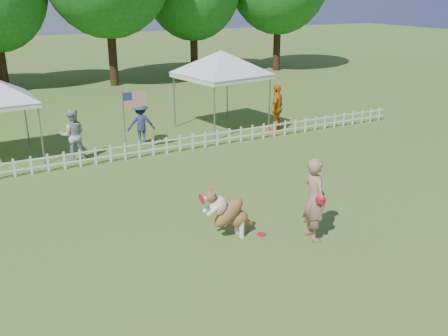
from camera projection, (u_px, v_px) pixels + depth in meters
name	position (u px, v px, depth m)	size (l,w,h in m)	color
ground	(251.00, 242.00, 11.38)	(120.00, 120.00, 0.00)	#3D6720
picket_fence	(146.00, 148.00, 17.10)	(22.00, 0.08, 0.60)	silver
handler	(314.00, 199.00, 11.24)	(0.71, 0.47, 1.95)	#A27061
dog	(229.00, 212.00, 11.36)	(1.23, 0.41, 1.28)	brown
frisbee_on_turf	(262.00, 234.00, 11.71)	(0.21, 0.21, 0.02)	red
canopy_tent_right	(221.00, 91.00, 20.22)	(3.01, 3.01, 3.12)	silver
flag_pole	(124.00, 125.00, 16.89)	(0.87, 0.09, 2.25)	gray
spectator_a	(73.00, 135.00, 16.59)	(0.85, 0.66, 1.75)	#A3A3A8
spectator_b	(141.00, 124.00, 18.35)	(1.02, 0.59, 1.58)	navy
spectator_c	(277.00, 108.00, 20.06)	(1.13, 0.47, 1.92)	orange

